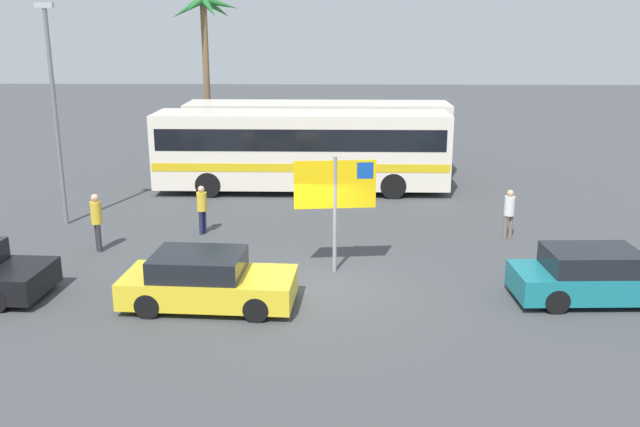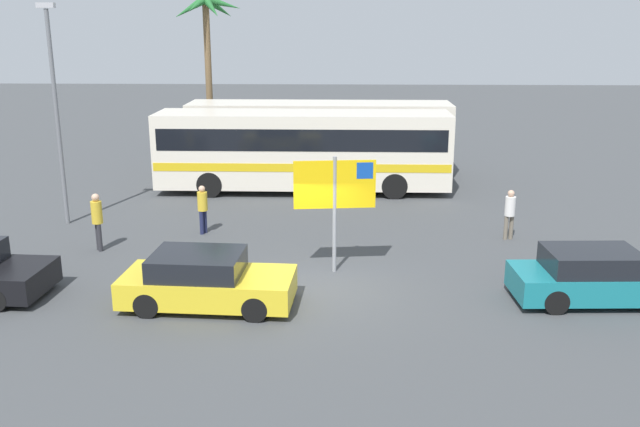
% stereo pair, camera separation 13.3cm
% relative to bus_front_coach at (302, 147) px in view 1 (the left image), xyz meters
% --- Properties ---
extents(ground, '(120.00, 120.00, 0.00)m').
position_rel_bus_front_coach_xyz_m(ground, '(0.75, -10.71, -1.78)').
color(ground, '#424447').
extents(bus_front_coach, '(11.60, 2.58, 3.17)m').
position_rel_bus_front_coach_xyz_m(bus_front_coach, '(0.00, 0.00, 0.00)').
color(bus_front_coach, silver).
rests_on(bus_front_coach, ground).
extents(bus_rear_coach, '(11.60, 2.58, 3.17)m').
position_rel_bus_front_coach_xyz_m(bus_rear_coach, '(0.55, 3.41, 0.00)').
color(bus_rear_coach, silver).
rests_on(bus_rear_coach, ground).
extents(ferry_sign, '(2.19, 0.32, 3.20)m').
position_rel_bus_front_coach_xyz_m(ferry_sign, '(1.42, -9.29, 0.54)').
color(ferry_sign, gray).
rests_on(ferry_sign, ground).
extents(car_teal, '(4.26, 1.82, 1.32)m').
position_rel_bus_front_coach_xyz_m(car_teal, '(7.80, -11.21, -1.15)').
color(car_teal, '#19757F').
rests_on(car_teal, ground).
extents(car_yellow, '(4.18, 2.02, 1.32)m').
position_rel_bus_front_coach_xyz_m(car_yellow, '(-1.69, -11.77, -1.15)').
color(car_yellow, yellow).
rests_on(car_yellow, ground).
extents(pedestrian_near_sign, '(0.32, 0.32, 1.75)m').
position_rel_bus_front_coach_xyz_m(pedestrian_near_sign, '(-5.69, -7.74, -0.75)').
color(pedestrian_near_sign, '#2D2D33').
rests_on(pedestrian_near_sign, ground).
extents(pedestrian_by_bus, '(0.32, 0.32, 1.59)m').
position_rel_bus_front_coach_xyz_m(pedestrian_by_bus, '(6.81, -6.23, -0.85)').
color(pedestrian_by_bus, '#706656').
rests_on(pedestrian_by_bus, ground).
extents(pedestrian_crossing_lot, '(0.32, 0.32, 1.59)m').
position_rel_bus_front_coach_xyz_m(pedestrian_crossing_lot, '(-2.91, -5.92, -0.86)').
color(pedestrian_crossing_lot, '#1E2347').
rests_on(pedestrian_crossing_lot, ground).
extents(lamp_post_left_side, '(0.56, 0.20, 7.20)m').
position_rel_bus_front_coach_xyz_m(lamp_post_left_side, '(-7.77, -4.92, 2.14)').
color(lamp_post_left_side, slate).
rests_on(lamp_post_left_side, ground).
extents(palm_tree_seaside, '(3.30, 3.25, 7.88)m').
position_rel_bus_front_coach_xyz_m(palm_tree_seaside, '(-5.01, 6.90, 4.63)').
color(palm_tree_seaside, brown).
rests_on(palm_tree_seaside, ground).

